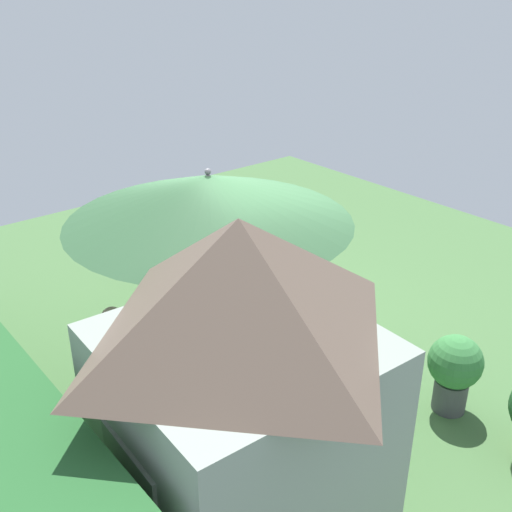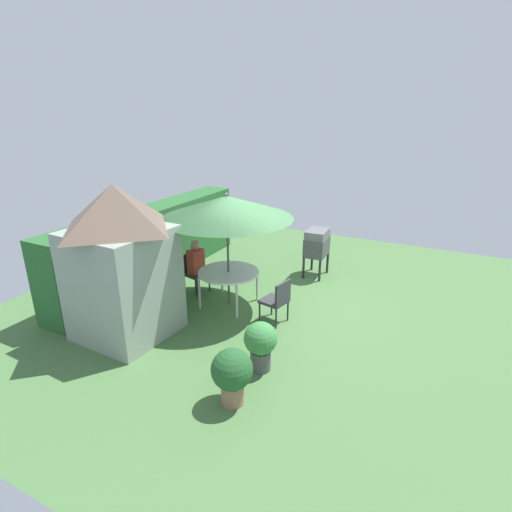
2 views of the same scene
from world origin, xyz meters
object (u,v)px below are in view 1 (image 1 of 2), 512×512
patio_table (213,332)px  person_in_red (116,352)px  patio_umbrella (209,198)px  chair_near_shed (110,377)px  potted_plant_by_grill (454,368)px  bbq_grill (177,223)px  garden_shed (241,415)px  chair_far_side (318,317)px

patio_table → person_in_red: size_ratio=1.02×
patio_table → patio_umbrella: 1.44m
chair_near_shed → potted_plant_by_grill: size_ratio=1.07×
patio_umbrella → chair_near_shed: size_ratio=2.99×
patio_table → bbq_grill: size_ratio=1.07×
garden_shed → patio_umbrella: garden_shed is taller
patio_table → chair_far_side: chair_far_side is taller
garden_shed → patio_umbrella: bearing=-30.7°
bbq_grill → person_in_red: size_ratio=0.95×
garden_shed → person_in_red: size_ratio=2.24×
patio_umbrella → bbq_grill: bearing=-25.1°
patio_umbrella → chair_far_side: bearing=-101.5°
chair_far_side → garden_shed: bearing=124.3°
chair_far_side → person_in_red: 2.30m
patio_table → chair_far_side: bearing=-101.5°
patio_umbrella → chair_far_side: (-0.26, -1.25, -1.63)m
garden_shed → chair_near_shed: garden_shed is taller
chair_near_shed → person_in_red: bearing=-102.1°
patio_umbrella → person_in_red: 1.70m
patio_table → patio_umbrella: patio_umbrella is taller
patio_umbrella → chair_near_shed: 1.96m
bbq_grill → person_in_red: 3.03m
patio_umbrella → chair_near_shed: patio_umbrella is taller
patio_umbrella → person_in_red: bearing=77.9°
potted_plant_by_grill → person_in_red: 3.30m
potted_plant_by_grill → chair_far_side: bearing=14.2°
potted_plant_by_grill → patio_table: bearing=42.8°
patio_umbrella → potted_plant_by_grill: 2.93m
potted_plant_by_grill → chair_near_shed: bearing=53.5°
chair_far_side → bbq_grill: bearing=2.8°
garden_shed → potted_plant_by_grill: size_ratio=3.35×
garden_shed → patio_umbrella: (1.86, -1.11, 0.71)m
garden_shed → patio_table: bearing=-30.7°
chair_far_side → patio_table: bearing=78.5°
potted_plant_by_grill → person_in_red: (1.98, 2.62, 0.29)m
patio_table → chair_near_shed: size_ratio=1.43×
chair_near_shed → person_in_red: person_in_red is taller
patio_table → person_in_red: 1.00m
chair_near_shed → bbq_grill: bearing=-45.3°
chair_far_side → chair_near_shed: bearing=78.2°
garden_shed → patio_table: size_ratio=2.19×
patio_table → chair_far_side: (-0.26, -1.25, -0.19)m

